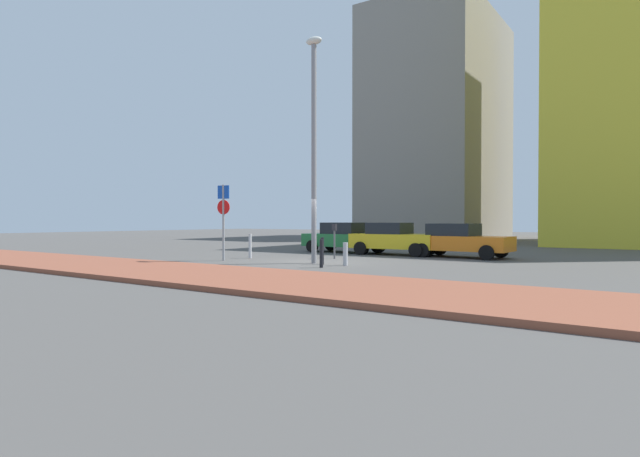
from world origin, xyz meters
The scene contains 13 objects.
ground_plane centered at (0.00, 0.00, 0.00)m, with size 120.00×120.00×0.00m, color #4C4947.
sidewalk_brick centered at (0.00, -6.42, 0.07)m, with size 40.00×4.30×0.14m, color brown.
parked_car_green centered at (-2.18, 5.83, 0.79)m, with size 4.45×2.07×1.56m.
parked_car_yellow centered at (0.75, 5.62, 0.79)m, with size 4.25×2.17×1.56m.
parked_car_orange centered at (3.99, 5.67, 0.79)m, with size 4.39×2.22×1.53m.
parking_sign_post centered at (-3.47, -1.68, 1.99)m, with size 0.60×0.14×3.15m.
parking_meter centered at (-0.23, 1.78, 0.97)m, with size 0.18×0.14×1.51m.
street_lamp centered at (0.38, -0.64, 5.03)m, with size 0.70×0.36×8.77m.
traffic_bollard_near centered at (1.64, -1.98, 0.50)m, with size 0.13×0.13×1.01m, color black.
traffic_bollard_mid centered at (1.94, -0.83, 0.43)m, with size 0.18×0.18×0.86m, color #B7B7BC.
traffic_bollard_far centered at (0.95, -0.90, 0.51)m, with size 0.13×0.13×1.03m, color black.
traffic_bollard_edge centered at (-3.52, -0.01, 0.54)m, with size 0.13×0.13×1.08m, color #B7B7BC.
building_under_construction centered at (-7.24, 31.73, 10.82)m, with size 10.62×15.59×21.63m, color gray.
Camera 1 is at (11.74, -16.78, 1.67)m, focal length 28.54 mm.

